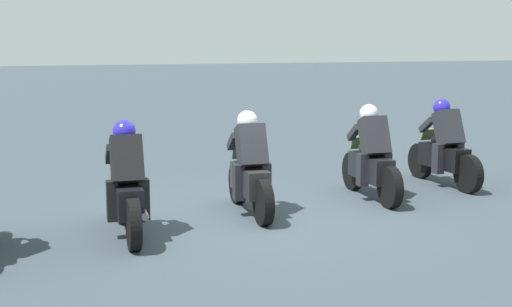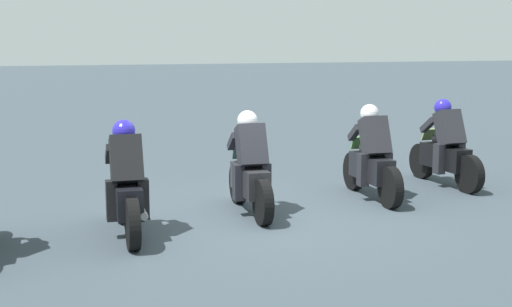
{
  "view_description": "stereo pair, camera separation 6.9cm",
  "coord_description": "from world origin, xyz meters",
  "px_view_note": "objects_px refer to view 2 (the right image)",
  "views": [
    {
      "loc": [
        -9.52,
        3.19,
        2.56
      ],
      "look_at": [
        0.22,
        0.06,
        0.9
      ],
      "focal_mm": 50.31,
      "sensor_mm": 36.0,
      "label": 1
    },
    {
      "loc": [
        -9.54,
        3.12,
        2.56
      ],
      "look_at": [
        0.22,
        0.06,
        0.9
      ],
      "focal_mm": 50.31,
      "sensor_mm": 36.0,
      "label": 2
    }
  ],
  "objects_px": {
    "rider_lane_a": "(445,150)",
    "rider_lane_c": "(250,172)",
    "rider_lane_b": "(372,160)",
    "rider_lane_d": "(126,188)"
  },
  "relations": [
    {
      "from": "rider_lane_a",
      "to": "rider_lane_c",
      "type": "xyz_separation_m",
      "value": [
        -0.93,
        3.84,
        0.0
      ]
    },
    {
      "from": "rider_lane_b",
      "to": "rider_lane_c",
      "type": "xyz_separation_m",
      "value": [
        -0.36,
        2.15,
        0.0
      ]
    },
    {
      "from": "rider_lane_b",
      "to": "rider_lane_d",
      "type": "bearing_deg",
      "value": 106.17
    },
    {
      "from": "rider_lane_a",
      "to": "rider_lane_d",
      "type": "relative_size",
      "value": 1.0
    },
    {
      "from": "rider_lane_a",
      "to": "rider_lane_c",
      "type": "height_order",
      "value": "same"
    },
    {
      "from": "rider_lane_a",
      "to": "rider_lane_b",
      "type": "bearing_deg",
      "value": 105.43
    },
    {
      "from": "rider_lane_a",
      "to": "rider_lane_d",
      "type": "bearing_deg",
      "value": 102.4
    },
    {
      "from": "rider_lane_a",
      "to": "rider_lane_b",
      "type": "xyz_separation_m",
      "value": [
        -0.56,
        1.7,
        0.0
      ]
    },
    {
      "from": "rider_lane_a",
      "to": "rider_lane_b",
      "type": "relative_size",
      "value": 1.0
    },
    {
      "from": "rider_lane_c",
      "to": "rider_lane_b",
      "type": "bearing_deg",
      "value": -78.55
    }
  ]
}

